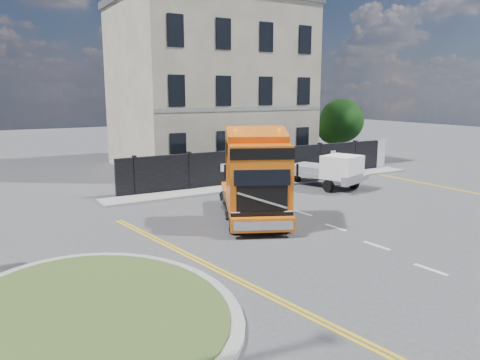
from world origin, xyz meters
TOP-DOWN VIEW (x-y plane):
  - ground at (0.00, 0.00)m, footprint 120.00×120.00m
  - traffic_island at (-7.00, -3.00)m, footprint 6.80×6.80m
  - hoarding_fence at (6.55, 9.00)m, footprint 18.80×0.25m
  - georgian_building at (6.00, 16.50)m, footprint 12.30×10.30m
  - tree at (14.38, 12.10)m, footprint 3.20×3.20m
  - pavement_far at (6.00, 8.10)m, footprint 20.00×1.60m
  - truck at (0.64, 1.77)m, footprint 4.76×6.62m
  - flatbed_pickup at (8.03, 5.37)m, footprint 3.10×4.95m

SIDE VIEW (x-z plane):
  - ground at x=0.00m, z-range 0.00..0.00m
  - pavement_far at x=6.00m, z-range 0.00..0.12m
  - traffic_island at x=-7.00m, z-range 0.00..0.16m
  - hoarding_fence at x=6.55m, z-range 0.00..2.00m
  - flatbed_pickup at x=8.03m, z-range 0.07..1.97m
  - truck at x=0.64m, z-range -0.19..3.54m
  - tree at x=14.38m, z-range 0.65..5.45m
  - georgian_building at x=6.00m, z-range -0.63..12.17m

